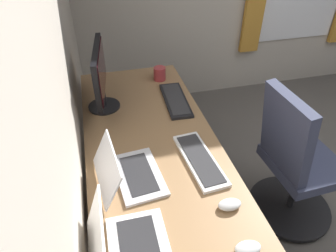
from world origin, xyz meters
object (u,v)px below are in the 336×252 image
object	(u,v)px
laptop_leftmost	(122,241)
mouse_main	(248,248)
mouse_spare	(230,205)
office_chair	(294,166)
keyboard_main	(175,100)
coffee_mug	(160,73)
monitor_primary	(100,75)
keyboard_spare	(200,159)
drawer_pedestal	(162,235)
laptop_left	(126,172)

from	to	relation	value
laptop_leftmost	mouse_main	xyz separation A→B (m)	(-0.12, -0.46, -0.04)
mouse_spare	office_chair	size ratio (longest dim) A/B	0.11
keyboard_main	coffee_mug	world-z (taller)	coffee_mug
mouse_main	mouse_spare	bearing A→B (deg)	-4.41
monitor_primary	keyboard_spare	bearing A→B (deg)	-145.76
laptop_leftmost	coffee_mug	world-z (taller)	laptop_leftmost
keyboard_main	mouse_main	distance (m)	1.09
keyboard_spare	coffee_mug	bearing A→B (deg)	0.14
drawer_pedestal	coffee_mug	distance (m)	1.13
drawer_pedestal	office_chair	distance (m)	0.93
laptop_left	coffee_mug	distance (m)	1.00
drawer_pedestal	mouse_main	bearing A→B (deg)	-147.67
laptop_leftmost	mouse_main	distance (m)	0.47
keyboard_main	keyboard_spare	distance (m)	0.58
mouse_spare	office_chair	xyz separation A→B (m)	(0.38, -0.64, -0.29)
laptop_leftmost	mouse_main	bearing A→B (deg)	-105.19
laptop_leftmost	office_chair	size ratio (longest dim) A/B	0.31
laptop_left	keyboard_spare	xyz separation A→B (m)	(0.03, -0.38, -0.04)
keyboard_spare	office_chair	world-z (taller)	office_chair
drawer_pedestal	office_chair	xyz separation A→B (m)	(0.20, -0.90, 0.11)
drawer_pedestal	mouse_spare	size ratio (longest dim) A/B	6.68
mouse_main	coffee_mug	xyz separation A→B (m)	(1.41, 0.02, 0.03)
keyboard_spare	drawer_pedestal	bearing A→B (deg)	117.86
laptop_left	keyboard_spare	distance (m)	0.38
monitor_primary	laptop_leftmost	bearing A→B (deg)	179.10
laptop_left	coffee_mug	world-z (taller)	laptop_left
mouse_main	laptop_left	bearing A→B (deg)	39.09
drawer_pedestal	keyboard_main	bearing A→B (deg)	-20.58
coffee_mug	office_chair	xyz separation A→B (m)	(-0.82, -0.67, -0.32)
keyboard_main	mouse_main	xyz separation A→B (m)	(-1.09, 0.02, 0.01)
laptop_left	keyboard_main	bearing A→B (deg)	-33.70
coffee_mug	drawer_pedestal	bearing A→B (deg)	167.29
laptop_left	keyboard_main	size ratio (longest dim) A/B	0.84
keyboard_spare	office_chair	size ratio (longest dim) A/B	0.44
monitor_primary	coffee_mug	xyz separation A→B (m)	(0.27, -0.42, -0.18)
monitor_primary	office_chair	distance (m)	1.32
laptop_left	monitor_primary	bearing A→B (deg)	4.31
keyboard_spare	coffee_mug	size ratio (longest dim) A/B	3.40
drawer_pedestal	laptop_left	xyz separation A→B (m)	(0.09, 0.14, 0.43)
coffee_mug	office_chair	world-z (taller)	office_chair
laptop_left	mouse_spare	xyz separation A→B (m)	(-0.27, -0.41, -0.03)
laptop_left	mouse_main	xyz separation A→B (m)	(-0.48, -0.39, -0.03)
drawer_pedestal	office_chair	bearing A→B (deg)	-77.54
mouse_main	mouse_spare	distance (m)	0.21
mouse_spare	coffee_mug	size ratio (longest dim) A/B	0.82
monitor_primary	mouse_main	xyz separation A→B (m)	(-1.14, -0.44, -0.21)
laptop_leftmost	office_chair	world-z (taller)	office_chair
monitor_primary	laptop_left	distance (m)	0.68
coffee_mug	office_chair	distance (m)	1.11
mouse_spare	coffee_mug	bearing A→B (deg)	1.56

